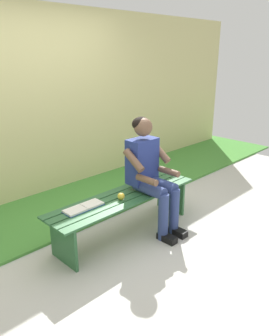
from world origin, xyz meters
TOP-DOWN VIEW (x-y plane):
  - grass_strip at (0.00, -1.20)m, footprint 9.00×1.64m
  - bench_near at (0.00, 0.00)m, footprint 1.82×0.45m
  - person_seated at (-0.29, 0.10)m, footprint 0.50×0.69m
  - apple at (0.10, 0.05)m, footprint 0.08×0.08m
  - book_open at (0.50, -0.06)m, footprint 0.41×0.16m

SIDE VIEW (x-z plane):
  - grass_strip at x=0.00m, z-range 0.00..0.03m
  - bench_near at x=0.00m, z-range 0.12..0.57m
  - book_open at x=0.50m, z-range 0.45..0.47m
  - apple at x=0.10m, z-range 0.45..0.53m
  - person_seated at x=-0.29m, z-range 0.06..1.32m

